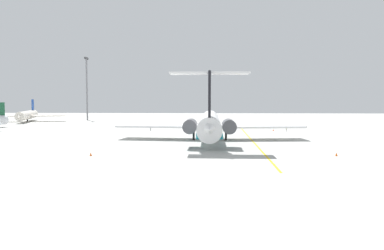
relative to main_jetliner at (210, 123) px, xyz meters
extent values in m
plane|color=#ADADA8|center=(6.59, -6.90, -3.77)|extent=(302.92, 302.92, 0.00)
cylinder|color=white|center=(1.33, -0.01, -0.06)|extent=(41.74, 4.68, 4.45)
cone|color=white|center=(22.19, -0.12, -0.06)|extent=(4.66, 4.30, 4.27)
cone|color=white|center=(-19.53, 0.11, 0.34)|extent=(6.51, 3.82, 3.78)
cube|color=teal|center=(1.33, -0.01, -1.06)|extent=(40.81, 4.76, 0.98)
cube|color=white|center=(2.32, 11.48, -0.84)|extent=(8.95, 19.19, 0.44)
cube|color=white|center=(2.20, -11.51, -0.84)|extent=(8.76, 19.14, 0.44)
cylinder|color=#515156|center=(-13.02, 3.65, 0.28)|extent=(5.58, 2.61, 2.58)
cube|color=white|center=(-13.02, 2.88, 0.28)|extent=(3.34, 1.44, 0.53)
cylinder|color=#515156|center=(-13.06, -3.51, 0.28)|extent=(5.58, 2.61, 2.58)
cube|color=white|center=(-13.05, -2.74, 0.28)|extent=(3.34, 1.44, 0.53)
cube|color=black|center=(-16.74, 0.09, 6.11)|extent=(6.03, 0.48, 7.88)
cube|color=white|center=(-17.19, 3.66, 9.73)|extent=(4.21, 6.51, 0.31)
cube|color=white|center=(-17.23, -3.48, 9.73)|extent=(4.21, 6.51, 0.31)
cylinder|color=black|center=(14.08, -0.08, -2.08)|extent=(0.49, 0.49, 3.37)
cylinder|color=black|center=(-0.04, 3.56, -2.08)|extent=(0.49, 0.49, 3.37)
cylinder|color=black|center=(-0.08, -3.56, -2.08)|extent=(0.49, 0.49, 3.37)
cube|color=#195133|center=(34.98, 67.38, 2.17)|extent=(3.16, 1.60, 4.14)
cylinder|color=silver|center=(64.57, 73.16, -1.14)|extent=(28.34, 10.94, 3.40)
cone|color=silver|center=(50.86, 69.33, -1.14)|extent=(3.55, 3.86, 3.23)
cube|color=silver|center=(66.78, 65.26, -1.48)|extent=(8.27, 13.85, 0.41)
cube|color=silver|center=(62.37, 81.06, -1.48)|extent=(8.27, 13.85, 0.41)
cube|color=#19429E|center=(76.20, 76.40, 2.89)|extent=(3.67, 1.33, 4.64)
cylinder|color=black|center=(64.57, 73.16, -2.62)|extent=(0.41, 0.41, 2.29)
cylinder|color=black|center=(23.15, -21.45, -3.36)|extent=(0.10, 0.10, 0.82)
cylinder|color=black|center=(23.01, -21.41, -3.36)|extent=(0.10, 0.10, 0.82)
cylinder|color=yellow|center=(23.08, -21.43, -2.63)|extent=(0.27, 0.27, 0.65)
sphere|color=brown|center=(23.08, -21.43, -2.18)|extent=(0.25, 0.25, 0.25)
cylinder|color=yellow|center=(23.25, -21.48, -2.60)|extent=(0.08, 0.08, 0.55)
cylinder|color=yellow|center=(22.91, -21.37, -2.60)|extent=(0.08, 0.08, 0.55)
cylinder|color=black|center=(23.79, 16.84, -3.37)|extent=(0.10, 0.10, 0.80)
cylinder|color=black|center=(23.73, 16.97, -3.37)|extent=(0.10, 0.10, 0.80)
cylinder|color=#191E4C|center=(23.76, 16.91, -2.65)|extent=(0.27, 0.27, 0.63)
sphere|color=#DBB28E|center=(23.76, 16.91, -2.21)|extent=(0.25, 0.25, 0.25)
cylinder|color=#191E4C|center=(23.84, 16.75, -2.62)|extent=(0.07, 0.07, 0.54)
cylinder|color=#191E4C|center=(23.68, 17.07, -2.62)|extent=(0.07, 0.07, 0.54)
cone|color=#EA590F|center=(-23.97, 18.96, -3.49)|extent=(0.40, 0.40, 0.55)
cone|color=#EA590F|center=(-22.22, -20.09, -3.49)|extent=(0.40, 0.40, 0.55)
cone|color=#EA590F|center=(24.64, -18.09, -3.49)|extent=(0.40, 0.40, 0.55)
cube|color=gold|center=(1.33, -9.28, -3.76)|extent=(75.73, 1.51, 0.01)
cylinder|color=slate|center=(76.42, 52.60, 9.26)|extent=(0.70, 0.70, 26.05)
cube|color=#424244|center=(76.42, 52.60, 22.78)|extent=(4.00, 0.60, 0.60)
cube|color=#2D2D30|center=(74.92, 52.60, 22.43)|extent=(0.70, 0.50, 0.44)
cube|color=#2D2D30|center=(77.92, 52.60, 22.43)|extent=(0.70, 0.50, 0.44)
camera|label=1|loc=(-82.12, 0.15, 5.26)|focal=34.99mm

